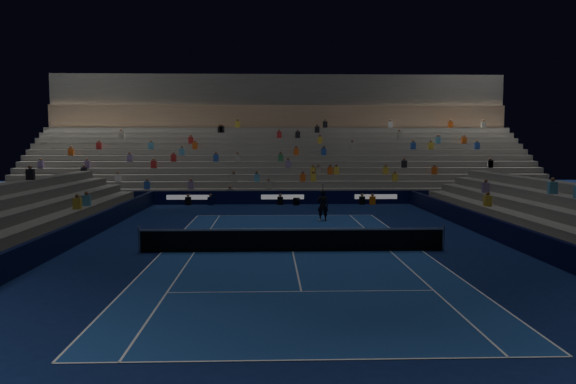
# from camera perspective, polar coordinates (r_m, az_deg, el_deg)

# --- Properties ---
(ground) EXTENTS (90.00, 90.00, 0.00)m
(ground) POSITION_cam_1_polar(r_m,az_deg,el_deg) (23.82, 0.48, -6.06)
(ground) COLOR #0B1844
(ground) RESTS_ON ground
(court_surface) EXTENTS (10.97, 23.77, 0.01)m
(court_surface) POSITION_cam_1_polar(r_m,az_deg,el_deg) (23.82, 0.48, -6.05)
(court_surface) COLOR navy
(court_surface) RESTS_ON ground
(sponsor_barrier_far) EXTENTS (44.00, 0.25, 1.00)m
(sponsor_barrier_far) POSITION_cam_1_polar(r_m,az_deg,el_deg) (42.06, -0.56, -0.55)
(sponsor_barrier_far) COLOR black
(sponsor_barrier_far) RESTS_ON ground
(sponsor_barrier_east) EXTENTS (0.25, 37.00, 1.00)m
(sponsor_barrier_east) POSITION_cam_1_polar(r_m,az_deg,el_deg) (26.00, 22.44, -4.39)
(sponsor_barrier_east) COLOR black
(sponsor_barrier_east) RESTS_ON ground
(sponsor_barrier_west) EXTENTS (0.25, 37.00, 1.00)m
(sponsor_barrier_west) POSITION_cam_1_polar(r_m,az_deg,el_deg) (25.26, -22.16, -4.64)
(sponsor_barrier_west) COLOR black
(sponsor_barrier_west) RESTS_ON ground
(grandstand_main) EXTENTS (44.00, 15.20, 11.20)m
(grandstand_main) POSITION_cam_1_polar(r_m,az_deg,el_deg) (51.28, -0.81, 3.67)
(grandstand_main) COLOR slate
(grandstand_main) RESTS_ON ground
(tennis_net) EXTENTS (12.90, 0.10, 1.10)m
(tennis_net) POSITION_cam_1_polar(r_m,az_deg,el_deg) (23.72, 0.48, -4.87)
(tennis_net) COLOR #B2B2B7
(tennis_net) RESTS_ON ground
(tennis_player) EXTENTS (0.75, 0.58, 1.82)m
(tennis_player) POSITION_cam_1_polar(r_m,az_deg,el_deg) (33.07, 3.54, -1.36)
(tennis_player) COLOR black
(tennis_player) RESTS_ON ground
(broadcast_camera) EXTENTS (0.51, 0.90, 0.53)m
(broadcast_camera) POSITION_cam_1_polar(r_m,az_deg,el_deg) (41.42, 0.86, -0.95)
(broadcast_camera) COLOR black
(broadcast_camera) RESTS_ON ground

